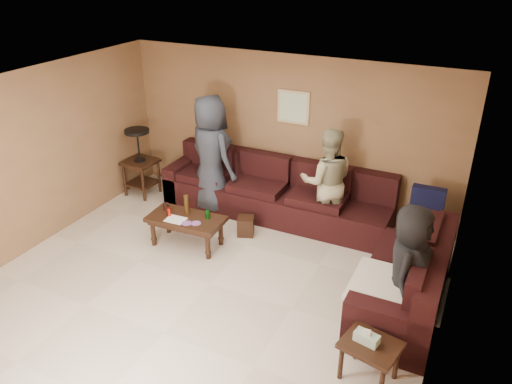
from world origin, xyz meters
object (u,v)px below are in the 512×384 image
at_px(waste_bin, 246,226).
at_px(person_right, 408,269).
at_px(coffee_table, 186,221).
at_px(side_table_right, 370,348).
at_px(sectional_sofa, 311,223).
at_px(person_left, 211,154).
at_px(end_table_left, 140,161).
at_px(person_middle, 327,182).

xyz_separation_m(waste_bin, person_right, (2.50, -1.02, 0.62)).
height_order(coffee_table, side_table_right, coffee_table).
height_order(sectional_sofa, coffee_table, sectional_sofa).
xyz_separation_m(coffee_table, person_left, (-0.25, 1.17, 0.57)).
xyz_separation_m(end_table_left, person_left, (1.37, 0.09, 0.34)).
distance_m(coffee_table, end_table_left, 1.96).
bearing_deg(person_middle, person_left, -20.59).
relative_size(sectional_sofa, coffee_table, 4.17).
distance_m(end_table_left, person_left, 1.42).
bearing_deg(side_table_right, person_right, 81.66).
bearing_deg(coffee_table, waste_bin, 44.70).
bearing_deg(sectional_sofa, person_right, -38.42).
relative_size(side_table_right, person_right, 0.41).
relative_size(sectional_sofa, waste_bin, 16.11).
height_order(side_table_right, person_middle, person_middle).
distance_m(coffee_table, waste_bin, 0.93).
bearing_deg(person_left, coffee_table, 125.76).
bearing_deg(person_right, person_left, 67.29).
bearing_deg(person_right, end_table_left, 74.86).
height_order(sectional_sofa, person_left, person_left).
xyz_separation_m(waste_bin, person_middle, (1.02, 0.64, 0.68)).
height_order(sectional_sofa, waste_bin, sectional_sofa).
height_order(end_table_left, person_left, person_left).
height_order(coffee_table, end_table_left, end_table_left).
bearing_deg(sectional_sofa, waste_bin, -167.45).
bearing_deg(end_table_left, coffee_table, -33.66).
distance_m(sectional_sofa, end_table_left, 3.23).
bearing_deg(side_table_right, person_left, 142.38).
distance_m(coffee_table, person_middle, 2.13).
bearing_deg(sectional_sofa, person_left, 169.87).
height_order(person_middle, person_right, person_middle).
bearing_deg(coffee_table, person_left, 102.00).
relative_size(end_table_left, person_left, 0.62).
xyz_separation_m(sectional_sofa, coffee_table, (-1.59, -0.84, 0.06)).
height_order(side_table_right, person_right, person_right).
relative_size(coffee_table, side_table_right, 1.77).
bearing_deg(person_left, person_middle, -153.30).
bearing_deg(waste_bin, coffee_table, -135.30).
height_order(waste_bin, person_right, person_right).
relative_size(side_table_right, person_left, 0.33).
bearing_deg(side_table_right, end_table_left, 152.43).
xyz_separation_m(coffee_table, person_middle, (1.65, 1.27, 0.43)).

